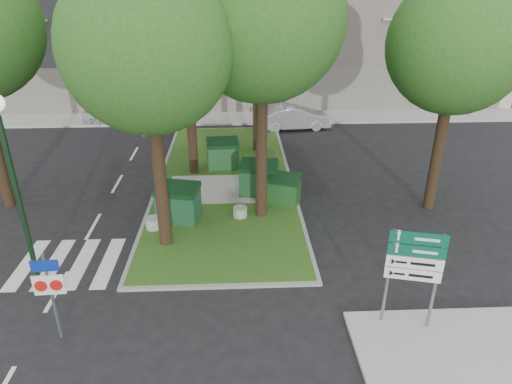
{
  "coord_description": "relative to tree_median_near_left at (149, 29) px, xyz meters",
  "views": [
    {
      "loc": [
        1.06,
        -11.57,
        8.68
      ],
      "look_at": [
        1.71,
        2.57,
        2.0
      ],
      "focal_mm": 32.0,
      "sensor_mm": 36.0,
      "label": 1
    }
  ],
  "objects": [
    {
      "name": "ground",
      "position": [
        1.41,
        -2.56,
        -7.32
      ],
      "size": [
        120.0,
        120.0,
        0.0
      ],
      "primitive_type": "plane",
      "color": "black",
      "rests_on": "ground"
    },
    {
      "name": "dumpster_d",
      "position": [
        4.41,
        2.97,
        -6.61
      ],
      "size": [
        1.56,
        1.33,
        1.22
      ],
      "rotation": [
        0.0,
        0.0,
        -0.36
      ],
      "color": "#123B12",
      "rests_on": "median_island"
    },
    {
      "name": "building_sidewalk",
      "position": [
        1.41,
        15.94,
        -7.26
      ],
      "size": [
        42.0,
        3.0,
        0.12
      ],
      "primitive_type": "cube",
      "color": "#999993",
      "rests_on": "ground"
    },
    {
      "name": "tree_street_right",
      "position": [
        10.5,
        2.5,
        -0.33
      ],
      "size": [
        5.0,
        5.0,
        10.06
      ],
      "color": "black",
      "rests_on": "ground"
    },
    {
      "name": "tree_median_mid",
      "position": [
        0.5,
        6.5,
        -0.34
      ],
      "size": [
        4.8,
        4.8,
        9.99
      ],
      "color": "black",
      "rests_on": "ground"
    },
    {
      "name": "car_white",
      "position": [
        -5.49,
        15.29,
        -6.68
      ],
      "size": [
        3.79,
        1.63,
        1.28
      ],
      "primitive_type": "imported",
      "rotation": [
        0.0,
        0.0,
        1.54
      ],
      "color": "silver",
      "rests_on": "ground"
    },
    {
      "name": "car_silver",
      "position": [
        6.12,
        13.52,
        -6.58
      ],
      "size": [
        4.61,
        2.02,
        1.47
      ],
      "primitive_type": "imported",
      "rotation": [
        0.0,
        0.0,
        1.67
      ],
      "color": "#929499",
      "rests_on": "ground"
    },
    {
      "name": "litter_bin",
      "position": [
        3.82,
        5.19,
        -6.83
      ],
      "size": [
        0.42,
        0.42,
        0.73
      ],
      "primitive_type": "cylinder",
      "color": "gold",
      "rests_on": "median_island"
    },
    {
      "name": "median_island",
      "position": [
        1.91,
        5.44,
        -7.26
      ],
      "size": [
        6.0,
        16.0,
        0.12
      ],
      "primitive_type": "cube",
      "color": "#1C4213",
      "rests_on": "ground"
    },
    {
      "name": "tree_median_near_right",
      "position": [
        3.5,
        2.0,
        0.67
      ],
      "size": [
        5.6,
        5.6,
        11.46
      ],
      "color": "black",
      "rests_on": "ground"
    },
    {
      "name": "dumpster_c",
      "position": [
        3.41,
        3.85,
        -6.49
      ],
      "size": [
        1.78,
        1.4,
        1.48
      ],
      "rotation": [
        0.0,
        0.0,
        -0.19
      ],
      "color": "#103717",
      "rests_on": "median_island"
    },
    {
      "name": "sidewalk_corner",
      "position": [
        7.91,
        -6.06,
        -7.26
      ],
      "size": [
        5.0,
        4.0,
        0.12
      ],
      "primitive_type": "cube",
      "color": "#999993",
      "rests_on": "ground"
    },
    {
      "name": "zebra_crossing",
      "position": [
        -2.34,
        -1.06,
        -7.31
      ],
      "size": [
        5.0,
        3.0,
        0.01
      ],
      "primitive_type": "cube",
      "color": "silver",
      "rests_on": "ground"
    },
    {
      "name": "bollard_right",
      "position": [
        2.58,
        1.78,
        -7.0
      ],
      "size": [
        0.55,
        0.55,
        0.39
      ],
      "primitive_type": "cylinder",
      "color": "gray",
      "rests_on": "median_island"
    },
    {
      "name": "tree_median_near_left",
      "position": [
        0.0,
        0.0,
        0.0
      ],
      "size": [
        5.2,
        5.2,
        10.53
      ],
      "color": "black",
      "rests_on": "ground"
    },
    {
      "name": "traffic_sign_pole",
      "position": [
        -2.28,
        -4.56,
        -5.65
      ],
      "size": [
        0.78,
        0.09,
        2.59
      ],
      "rotation": [
        0.0,
        0.0,
        0.05
      ],
      "color": "slate",
      "rests_on": "ground"
    },
    {
      "name": "dumpster_b",
      "position": [
        1.81,
        7.01,
        -6.51
      ],
      "size": [
        1.65,
        1.23,
        1.44
      ],
      "rotation": [
        0.0,
        0.0,
        0.1
      ],
      "color": "#123E19",
      "rests_on": "median_island"
    },
    {
      "name": "bollard_left",
      "position": [
        -0.69,
        1.02,
        -6.99
      ],
      "size": [
        0.59,
        0.59,
        0.42
      ],
      "primitive_type": "cylinder",
      "color": "#969792",
      "rests_on": "median_island"
    },
    {
      "name": "median_kerb",
      "position": [
        1.91,
        5.44,
        -7.27
      ],
      "size": [
        6.3,
        16.3,
        0.1
      ],
      "primitive_type": "cube",
      "color": "gray",
      "rests_on": "ground"
    },
    {
      "name": "dumpster_a",
      "position": [
        0.21,
        1.62,
        -6.49
      ],
      "size": [
        1.8,
        1.44,
        1.48
      ],
      "rotation": [
        0.0,
        0.0,
        -0.22
      ],
      "color": "#0F391F",
      "rests_on": "median_island"
    },
    {
      "name": "street_lamp",
      "position": [
        -3.63,
        -2.42,
        -3.52
      ],
      "size": [
        0.48,
        0.48,
        6.03
      ],
      "color": "black",
      "rests_on": "ground"
    },
    {
      "name": "directional_sign",
      "position": [
        6.97,
        -4.56,
        -5.3
      ],
      "size": [
        1.39,
        0.4,
        2.85
      ],
      "rotation": [
        0.0,
        0.0,
        -0.24
      ],
      "color": "slate",
      "rests_on": "sidewalk_corner"
    },
    {
      "name": "bollard_mid",
      "position": [
        0.58,
        1.64,
        -7.0
      ],
      "size": [
        0.55,
        0.55,
        0.39
      ],
      "primitive_type": "cylinder",
      "color": "#999994",
      "rests_on": "median_island"
    }
  ]
}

